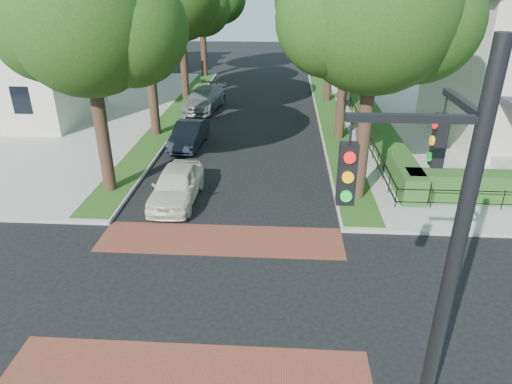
% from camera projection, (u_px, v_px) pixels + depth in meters
% --- Properties ---
extents(ground, '(120.00, 120.00, 0.00)m').
position_uv_depth(ground, '(207.00, 294.00, 13.97)').
color(ground, black).
rests_on(ground, ground).
extents(crosswalk_far, '(9.00, 2.20, 0.01)m').
position_uv_depth(crosswalk_far, '(221.00, 240.00, 16.85)').
color(crosswalk_far, brown).
rests_on(crosswalk_far, ground).
extents(crosswalk_near, '(9.00, 2.20, 0.01)m').
position_uv_depth(crosswalk_near, '(186.00, 377.00, 11.08)').
color(crosswalk_near, brown).
rests_on(crosswalk_near, ground).
extents(grass_strip_ne, '(1.60, 29.80, 0.02)m').
position_uv_depth(grass_strip_ne, '(331.00, 118.00, 30.82)').
color(grass_strip_ne, '#194012').
rests_on(grass_strip_ne, sidewalk_ne).
extents(grass_strip_nw, '(1.60, 29.80, 0.02)m').
position_uv_depth(grass_strip_nw, '(173.00, 115.00, 31.43)').
color(grass_strip_nw, '#194012').
rests_on(grass_strip_nw, sidewalk_nw).
extents(tree_right_near, '(7.75, 6.67, 10.66)m').
position_uv_depth(tree_right_near, '(378.00, 12.00, 16.92)').
color(tree_right_near, black).
rests_on(tree_right_near, sidewalk_ne).
extents(tree_right_far, '(7.25, 6.23, 9.74)m').
position_uv_depth(tree_right_far, '(334.00, 6.00, 32.55)').
color(tree_right_far, black).
rests_on(tree_right_far, sidewalk_ne).
extents(tree_left_near, '(7.50, 6.45, 10.20)m').
position_uv_depth(tree_left_near, '(90.00, 21.00, 17.68)').
color(tree_left_near, black).
rests_on(tree_left_near, sidewalk_nw).
extents(tree_left_far, '(7.00, 6.02, 9.86)m').
position_uv_depth(tree_left_far, '(182.00, 2.00, 33.07)').
color(tree_left_far, black).
rests_on(tree_left_far, sidewalk_nw).
extents(hedge_main_road, '(1.00, 18.00, 1.20)m').
position_uv_depth(hedge_main_road, '(377.00, 128.00, 26.74)').
color(hedge_main_road, '#184518').
rests_on(hedge_main_road, sidewalk_ne).
extents(fence_main_road, '(0.06, 18.00, 0.90)m').
position_uv_depth(fence_main_road, '(363.00, 130.00, 26.85)').
color(fence_main_road, black).
rests_on(fence_main_road, sidewalk_ne).
extents(house_left_near, '(10.00, 9.00, 10.14)m').
position_uv_depth(house_left_near, '(7.00, 42.00, 28.91)').
color(house_left_near, beige).
rests_on(house_left_near, sidewalk_nw).
extents(house_left_far, '(10.00, 9.00, 10.14)m').
position_uv_depth(house_left_far, '(92.00, 22.00, 41.54)').
color(house_left_far, silver).
rests_on(house_left_far, sidewalk_nw).
extents(traffic_signal, '(2.17, 2.00, 8.00)m').
position_uv_depth(traffic_signal, '(439.00, 245.00, 7.70)').
color(traffic_signal, black).
rests_on(traffic_signal, sidewalk_se).
extents(parked_car_front, '(1.87, 4.51, 1.53)m').
position_uv_depth(parked_car_front, '(176.00, 185.00, 19.46)').
color(parked_car_front, silver).
rests_on(parked_car_front, ground).
extents(parked_car_middle, '(1.72, 4.31, 1.39)m').
position_uv_depth(parked_car_middle, '(189.00, 135.00, 25.82)').
color(parked_car_middle, black).
rests_on(parked_car_middle, ground).
extents(parked_car_rear, '(2.90, 5.63, 1.56)m').
position_uv_depth(parked_car_rear, '(204.00, 99.00, 33.06)').
color(parked_car_rear, slate).
rests_on(parked_car_rear, ground).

